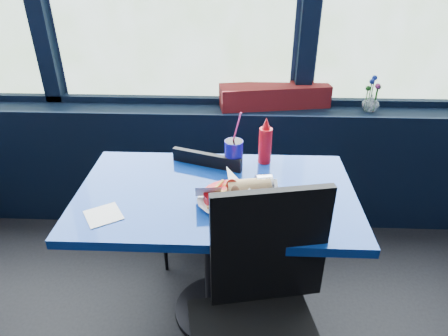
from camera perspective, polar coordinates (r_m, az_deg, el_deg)
window_sill at (r=2.68m, az=-6.40°, el=0.72°), size 5.00×0.26×0.80m
near_table at (r=1.83m, az=-1.09°, el=-8.16°), size 1.20×0.70×0.75m
chair_near_front at (r=1.49m, az=5.43°, el=-19.46°), size 0.52×0.53×0.99m
chair_near_back at (r=2.16m, az=-3.00°, el=-4.84°), size 0.47×0.47×0.82m
planter_box at (r=2.50m, az=7.24°, el=10.21°), size 0.69×0.28×0.13m
flower_vase at (r=2.55m, az=20.29°, el=9.00°), size 0.11×0.12×0.21m
food_basket at (r=1.64m, az=2.09°, el=-3.87°), size 0.33×0.33×0.11m
ketchup_bottle at (r=1.92m, az=5.91°, el=3.59°), size 0.06×0.06×0.23m
soda_cup at (r=1.87m, az=1.40°, el=2.06°), size 0.09×0.09×0.29m
napkin at (r=1.66m, az=-16.84°, el=-6.46°), size 0.18×0.18×0.00m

